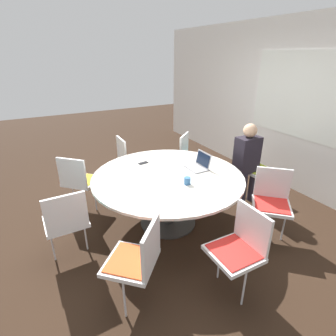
% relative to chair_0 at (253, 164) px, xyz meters
% --- Properties ---
extents(ground_plane, '(16.00, 16.00, 0.00)m').
position_rel_chair_0_xyz_m(ground_plane, '(0.07, -1.59, -0.53)').
color(ground_plane, black).
extents(wall_back, '(8.00, 0.07, 2.70)m').
position_rel_chair_0_xyz_m(wall_back, '(0.07, 0.79, 0.82)').
color(wall_back, silver).
rests_on(wall_back, ground_plane).
extents(conference_table, '(1.93, 1.93, 0.72)m').
position_rel_chair_0_xyz_m(conference_table, '(0.07, -1.59, 0.08)').
color(conference_table, '#333333').
rests_on(conference_table, ground_plane).
extents(chair_0, '(0.42, 0.44, 0.88)m').
position_rel_chair_0_xyz_m(chair_0, '(0.00, 0.00, 0.00)').
color(chair_0, silver).
rests_on(chair_0, ground_plane).
extents(chair_1, '(0.61, 0.61, 0.88)m').
position_rel_chair_0_xyz_m(chair_1, '(-0.82, -0.65, 0.00)').
color(chair_1, silver).
rests_on(chair_1, ground_plane).
extents(chair_2, '(0.45, 0.43, 0.88)m').
position_rel_chair_0_xyz_m(chair_2, '(-1.22, -1.64, 0.00)').
color(chair_2, silver).
rests_on(chair_2, ground_plane).
extents(chair_3, '(0.61, 0.61, 0.88)m').
position_rel_chair_0_xyz_m(chair_3, '(-0.78, -2.56, 0.00)').
color(chair_3, silver).
rests_on(chair_3, ground_plane).
extents(chair_4, '(0.43, 0.45, 0.88)m').
position_rel_chair_0_xyz_m(chair_4, '(0.17, -2.88, 0.00)').
color(chair_4, silver).
rests_on(chair_4, ground_plane).
extents(chair_5, '(0.61, 0.61, 0.88)m').
position_rel_chair_0_xyz_m(chair_5, '(1.06, -2.42, 0.00)').
color(chair_5, silver).
rests_on(chair_5, ground_plane).
extents(chair_6, '(0.44, 0.42, 0.88)m').
position_rel_chair_0_xyz_m(chair_6, '(1.36, -1.53, 0.00)').
color(chair_6, silver).
rests_on(chair_6, ground_plane).
extents(chair_7, '(0.61, 0.61, 0.88)m').
position_rel_chair_0_xyz_m(chair_7, '(0.91, -0.60, 0.00)').
color(chair_7, silver).
rests_on(chair_7, ground_plane).
extents(person_0, '(0.26, 0.36, 1.23)m').
position_rel_chair_0_xyz_m(person_0, '(0.08, -0.24, 0.19)').
color(person_0, '#231E28').
rests_on(person_0, ground_plane).
extents(laptop, '(0.30, 0.25, 0.21)m').
position_rel_chair_0_xyz_m(laptop, '(0.07, -1.11, 0.24)').
color(laptop, '#99999E').
rests_on(laptop, conference_table).
extents(coffee_cup, '(0.08, 0.08, 0.09)m').
position_rel_chair_0_xyz_m(coffee_cup, '(0.40, -1.51, 0.23)').
color(coffee_cup, '#33669E').
rests_on(coffee_cup, conference_table).
extents(cell_phone, '(0.09, 0.15, 0.01)m').
position_rel_chair_0_xyz_m(cell_phone, '(-0.44, -1.71, 0.19)').
color(cell_phone, black).
rests_on(cell_phone, conference_table).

